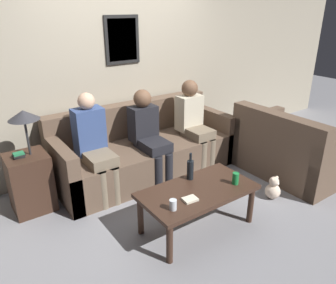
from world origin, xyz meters
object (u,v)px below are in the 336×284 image
couch_side (290,152)px  drinking_glass (173,205)px  person_left (94,143)px  teddy_bear (273,189)px  person_middle (148,132)px  person_right (194,120)px  coffee_table (198,194)px  couch_main (144,151)px  wine_bottle (190,169)px

couch_side → drinking_glass: 2.19m
person_left → teddy_bear: person_left is taller
drinking_glass → teddy_bear: bearing=1.8°
couch_side → person_middle: bearing=59.2°
couch_side → person_left: person_left is taller
teddy_bear → drinking_glass: bearing=-178.2°
couch_side → person_right: (-0.88, 0.95, 0.35)m
coffee_table → person_middle: person_middle is taller
couch_main → person_right: 0.80m
person_left → person_middle: size_ratio=1.05×
wine_bottle → person_middle: person_middle is taller
wine_bottle → drinking_glass: 0.58m
teddy_bear → person_left: bearing=142.0°
coffee_table → person_left: 1.34m
wine_bottle → person_middle: bearing=84.7°
teddy_bear → wine_bottle: bearing=163.6°
wine_bottle → teddy_bear: size_ratio=1.05×
couch_main → wine_bottle: bearing=-96.3°
couch_main → person_left: bearing=-167.9°
couch_side → drinking_glass: size_ratio=13.79×
couch_main → drinking_glass: size_ratio=24.57×
couch_side → person_right: person_right is taller
couch_main → person_middle: (-0.04, -0.19, 0.33)m
coffee_table → person_middle: size_ratio=0.99×
wine_bottle → couch_side: bearing=-0.2°
coffee_table → couch_main: bearing=81.8°
coffee_table → wine_bottle: (0.07, 0.21, 0.17)m
person_right → person_left: bearing=178.5°
couch_main → teddy_bear: size_ratio=8.53×
couch_main → couch_side: (1.57, -1.15, 0.00)m
coffee_table → person_right: (0.88, 1.15, 0.27)m
couch_main → couch_side: bearing=-36.3°
couch_side → person_middle: (-1.60, 0.95, 0.33)m
wine_bottle → person_middle: 0.96m
wine_bottle → person_middle: size_ratio=0.25×
wine_bottle → coffee_table: bearing=-108.0°
person_middle → teddy_bear: person_middle is taller
coffee_table → person_right: size_ratio=0.96×
drinking_glass → person_middle: person_middle is taller
person_left → person_middle: bearing=-2.8°
drinking_glass → person_middle: 1.42m
coffee_table → teddy_bear: bearing=-4.8°
person_left → person_right: person_left is taller
coffee_table → teddy_bear: size_ratio=4.11×
wine_bottle → teddy_bear: (1.02, -0.30, -0.44)m
wine_bottle → drinking_glass: bearing=-143.5°
couch_main → drinking_glass: (-0.59, -1.49, 0.18)m
wine_bottle → person_left: person_left is taller
teddy_bear → person_right: bearing=99.4°
person_middle → coffee_table: bearing=-97.7°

